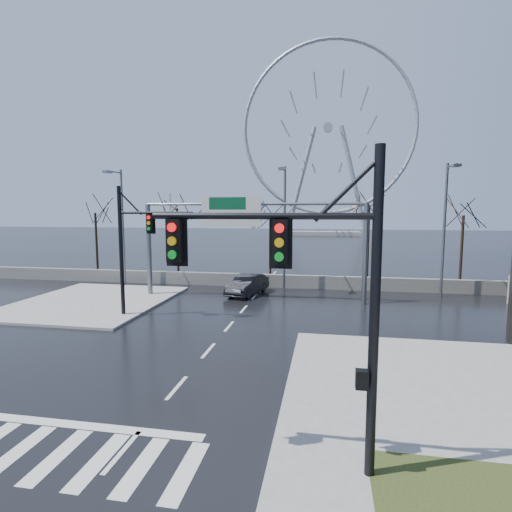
% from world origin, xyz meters
% --- Properties ---
extents(ground, '(260.00, 260.00, 0.00)m').
position_xyz_m(ground, '(0.00, 0.00, 0.00)').
color(ground, black).
rests_on(ground, ground).
extents(sidewalk_right_ext, '(12.00, 10.00, 0.15)m').
position_xyz_m(sidewalk_right_ext, '(10.00, 2.00, 0.07)').
color(sidewalk_right_ext, gray).
rests_on(sidewalk_right_ext, ground).
extents(sidewalk_far, '(10.00, 12.00, 0.15)m').
position_xyz_m(sidewalk_far, '(-11.00, 12.00, 0.07)').
color(sidewalk_far, gray).
rests_on(sidewalk_far, ground).
extents(barrier_wall, '(52.00, 0.50, 1.10)m').
position_xyz_m(barrier_wall, '(0.00, 20.00, 0.55)').
color(barrier_wall, slate).
rests_on(barrier_wall, ground).
extents(signal_mast_near, '(5.52, 0.41, 8.00)m').
position_xyz_m(signal_mast_near, '(5.14, -4.04, 4.87)').
color(signal_mast_near, black).
rests_on(signal_mast_near, ground).
extents(signal_mast_far, '(4.72, 0.41, 8.00)m').
position_xyz_m(signal_mast_far, '(-5.87, 8.96, 4.83)').
color(signal_mast_far, black).
rests_on(signal_mast_far, ground).
extents(sign_gantry, '(16.36, 0.40, 7.60)m').
position_xyz_m(sign_gantry, '(-0.38, 14.96, 5.18)').
color(sign_gantry, slate).
rests_on(sign_gantry, ground).
extents(streetlight_left, '(0.50, 2.55, 10.00)m').
position_xyz_m(streetlight_left, '(-12.00, 18.16, 5.89)').
color(streetlight_left, slate).
rests_on(streetlight_left, ground).
extents(streetlight_mid, '(0.50, 2.55, 10.00)m').
position_xyz_m(streetlight_mid, '(2.00, 18.16, 5.89)').
color(streetlight_mid, slate).
rests_on(streetlight_mid, ground).
extents(streetlight_right, '(0.50, 2.55, 10.00)m').
position_xyz_m(streetlight_right, '(14.00, 18.16, 5.89)').
color(streetlight_right, slate).
rests_on(streetlight_right, ground).
extents(tree_far_left, '(3.50, 3.50, 7.00)m').
position_xyz_m(tree_far_left, '(-18.00, 24.00, 5.57)').
color(tree_far_left, black).
rests_on(tree_far_left, ground).
extents(tree_left, '(3.75, 3.75, 7.50)m').
position_xyz_m(tree_left, '(-9.00, 23.50, 5.98)').
color(tree_left, black).
rests_on(tree_left, ground).
extents(tree_center, '(3.25, 3.25, 6.50)m').
position_xyz_m(tree_center, '(0.00, 24.50, 5.17)').
color(tree_center, black).
rests_on(tree_center, ground).
extents(tree_right, '(3.90, 3.90, 7.80)m').
position_xyz_m(tree_right, '(9.00, 23.50, 6.22)').
color(tree_right, black).
rests_on(tree_right, ground).
extents(tree_far_right, '(3.40, 3.40, 6.80)m').
position_xyz_m(tree_far_right, '(17.00, 24.00, 5.41)').
color(tree_far_right, black).
rests_on(tree_far_right, ground).
extents(ferris_wheel, '(45.00, 6.00, 50.91)m').
position_xyz_m(ferris_wheel, '(5.00, 95.00, 26.13)').
color(ferris_wheel, gray).
rests_on(ferris_wheel, ground).
extents(car, '(2.86, 5.05, 1.57)m').
position_xyz_m(car, '(-0.69, 16.72, 0.79)').
color(car, black).
rests_on(car, ground).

